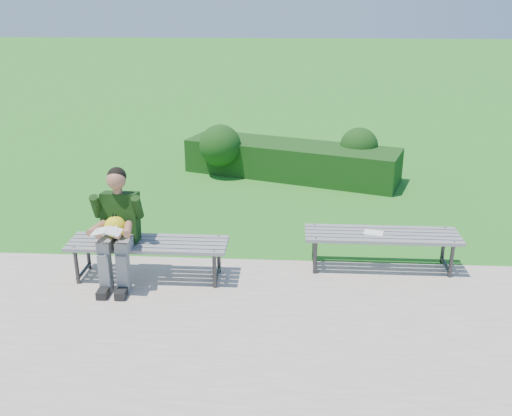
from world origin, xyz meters
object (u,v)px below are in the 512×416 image
at_px(hedge, 288,157).
at_px(seated_boy, 117,224).
at_px(paper_sheet, 373,233).
at_px(bench_left, 148,246).
at_px(bench_right, 382,237).

height_order(hedge, seated_boy, seated_boy).
bearing_deg(paper_sheet, bench_left, -170.75).
bearing_deg(seated_boy, bench_left, 17.47).
height_order(bench_left, paper_sheet, bench_left).
bearing_deg(paper_sheet, seated_boy, -169.87).
xyz_separation_m(hedge, seated_boy, (-1.85, -4.22, 0.35)).
relative_size(hedge, paper_sheet, 15.62).
bearing_deg(bench_left, hedge, 69.47).
bearing_deg(hedge, bench_right, -72.92).
bearing_deg(hedge, seated_boy, -113.61).
bearing_deg(bench_right, hedge, 107.08).
height_order(bench_left, bench_right, same).
height_order(bench_right, paper_sheet, bench_right).
relative_size(bench_left, seated_boy, 1.37).
relative_size(bench_right, paper_sheet, 7.14).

